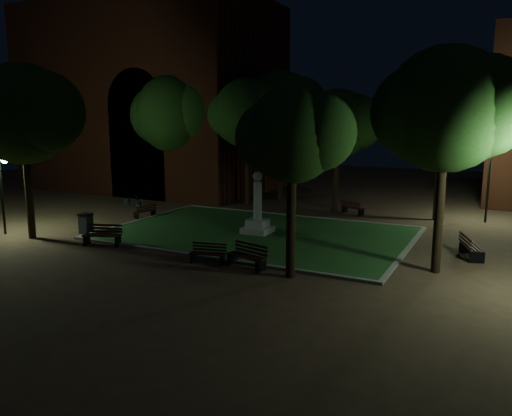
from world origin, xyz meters
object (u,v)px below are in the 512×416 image
Objects in this scene: bench_west_near at (103,236)px; bicycle at (133,200)px; trash_bin at (86,223)px; bench_right_side at (470,247)px; bench_near_left at (208,254)px; bench_left_side at (145,212)px; bench_far_side at (352,208)px; bench_near_right at (248,257)px; monument at (258,216)px.

bicycle is at bearing 103.41° from bench_west_near.
bench_west_near is 1.81× the size of trash_bin.
bench_right_side is at bearing -91.08° from bicycle.
bench_near_left reaches higher than bench_left_side.
bicycle is at bearing 113.00° from trash_bin.
bench_left_side is at bearing 68.80° from bench_right_side.
bench_west_near reaches higher than bench_far_side.
bench_left_side is at bearing 164.22° from bench_near_right.
bicycle is (-14.14, -4.05, 0.04)m from bench_far_side.
monument is 1.90× the size of bicycle.
bench_near_left is 13.24m from bench_far_side.
bicycle reaches higher than bench_near_left.
trash_bin is (-0.07, -4.70, 0.18)m from bench_left_side.
bench_west_near is at bearing -29.68° from trash_bin.
trash_bin is (-2.57, 1.47, 0.07)m from bench_west_near.
bicycle is at bearing 40.73° from bench_far_side.
monument reaches higher than bench_near_left.
trash_bin is at bearing -154.25° from monument.
trash_bin is at bearing 156.80° from bench_near_left.
bench_west_near is at bearing 39.91° from bench_left_side.
bench_right_side is (10.23, 0.17, -0.49)m from monument.
bench_left_side is (-10.35, 6.22, -0.11)m from bench_near_right.
bench_near_right is 1.16× the size of bench_far_side.
monument reaches higher than bench_left_side.
trash_bin reaches higher than bench_west_near.
bench_west_near is (-6.06, 0.22, 0.07)m from bench_near_left.
trash_bin is at bearing 70.50° from bench_far_side.
bench_near_left is 1.51× the size of trash_bin.
bench_right_side reaches higher than bench_west_near.
bench_near_left is 1.79m from bench_near_right.
bicycle reaches higher than bench_left_side.
bench_near_left is 0.98× the size of bench_far_side.
bench_near_right is 10.53m from trash_bin.
bench_right_side reaches higher than bicycle.
bench_near_right reaches higher than bench_far_side.
bench_west_near is at bearing 165.78° from bench_near_left.
bench_west_near is at bearing -165.14° from bench_near_right.
bench_near_right is (1.78, 0.16, 0.07)m from bench_near_left.
bench_near_left is 1.09× the size of bench_left_side.
bench_far_side is at bearing -66.65° from bicycle.
trash_bin reaches higher than bench_right_side.
bench_west_near reaches higher than bicycle.
bicycle is at bearing 163.33° from monument.
bench_west_near is at bearing 90.10° from bench_right_side.
bench_near_left is at bearing -84.91° from monument.
bench_far_side reaches higher than bench_near_left.
bench_far_side is at bearing 67.34° from bench_near_left.
trash_bin is at bearing -149.63° from bicycle.
bench_near_right reaches higher than bench_left_side.
bench_left_side is at bearing 92.53° from bench_west_near.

